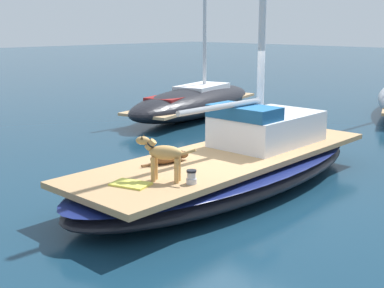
% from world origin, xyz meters
% --- Properties ---
extents(ground_plane, '(120.00, 120.00, 0.00)m').
position_xyz_m(ground_plane, '(0.00, 0.00, 0.00)').
color(ground_plane, '#143347').
extents(sailboat_main, '(2.75, 7.31, 0.66)m').
position_xyz_m(sailboat_main, '(0.00, 0.00, 0.34)').
color(sailboat_main, black).
rests_on(sailboat_main, ground).
extents(cabin_house, '(1.47, 2.26, 0.84)m').
position_xyz_m(cabin_house, '(-0.04, 1.12, 1.01)').
color(cabin_house, silver).
rests_on(cabin_house, sailboat_main).
extents(dog_tan, '(0.84, 0.57, 0.70)m').
position_xyz_m(dog_tan, '(0.37, -2.00, 1.08)').
color(dog_tan, tan).
rests_on(dog_tan, sailboat_main).
extents(dog_brown, '(0.36, 0.95, 0.22)m').
position_xyz_m(dog_brown, '(-0.34, -1.26, 0.77)').
color(dog_brown, brown).
rests_on(dog_brown, sailboat_main).
extents(deck_winch, '(0.16, 0.16, 0.21)m').
position_xyz_m(deck_winch, '(0.78, -1.80, 0.76)').
color(deck_winch, '#B7B7BC').
rests_on(deck_winch, sailboat_main).
extents(coiled_rope, '(0.32, 0.32, 0.04)m').
position_xyz_m(coiled_rope, '(-0.53, -1.01, 0.68)').
color(coiled_rope, beige).
rests_on(coiled_rope, sailboat_main).
extents(deck_towel, '(0.64, 0.52, 0.03)m').
position_xyz_m(deck_towel, '(0.18, -2.48, 0.68)').
color(deck_towel, '#D8D14C').
rests_on(deck_towel, sailboat_main).
extents(moored_boat_port_side, '(3.58, 6.99, 6.80)m').
position_xyz_m(moored_boat_port_side, '(-5.82, 5.00, 0.53)').
color(moored_boat_port_side, black).
rests_on(moored_boat_port_side, ground).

